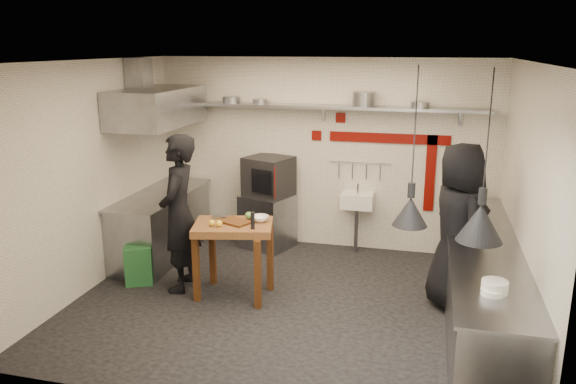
% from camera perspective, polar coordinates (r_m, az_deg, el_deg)
% --- Properties ---
extents(floor, '(5.00, 5.00, 0.00)m').
position_cam_1_polar(floor, '(6.80, 0.04, -11.15)').
color(floor, black).
rests_on(floor, ground).
extents(ceiling, '(5.00, 5.00, 0.00)m').
position_cam_1_polar(ceiling, '(6.12, 0.04, 13.15)').
color(ceiling, beige).
rests_on(ceiling, floor).
extents(wall_back, '(5.00, 0.04, 2.80)m').
position_cam_1_polar(wall_back, '(8.32, 3.60, 3.84)').
color(wall_back, silver).
rests_on(wall_back, floor).
extents(wall_front, '(5.00, 0.04, 2.80)m').
position_cam_1_polar(wall_front, '(4.40, -6.72, -6.27)').
color(wall_front, silver).
rests_on(wall_front, floor).
extents(wall_left, '(0.04, 4.20, 2.80)m').
position_cam_1_polar(wall_left, '(7.32, -19.29, 1.53)').
color(wall_left, silver).
rests_on(wall_left, floor).
extents(wall_right, '(0.04, 4.20, 2.80)m').
position_cam_1_polar(wall_right, '(6.22, 22.99, -1.09)').
color(wall_right, silver).
rests_on(wall_right, floor).
extents(red_band_horiz, '(1.70, 0.02, 0.14)m').
position_cam_1_polar(red_band_horiz, '(8.13, 10.22, 5.39)').
color(red_band_horiz, '#620803').
rests_on(red_band_horiz, wall_back).
extents(red_band_vert, '(0.14, 0.02, 1.10)m').
position_cam_1_polar(red_band_vert, '(8.20, 14.25, 1.83)').
color(red_band_vert, '#620803').
rests_on(red_band_vert, wall_back).
extents(red_tile_a, '(0.14, 0.02, 0.14)m').
position_cam_1_polar(red_tile_a, '(8.17, 5.37, 7.52)').
color(red_tile_a, '#620803').
rests_on(red_tile_a, wall_back).
extents(red_tile_b, '(0.14, 0.02, 0.14)m').
position_cam_1_polar(red_tile_b, '(8.27, 2.92, 5.76)').
color(red_tile_b, '#620803').
rests_on(red_tile_b, wall_back).
extents(back_shelf, '(4.60, 0.34, 0.04)m').
position_cam_1_polar(back_shelf, '(8.04, 3.44, 8.65)').
color(back_shelf, slate).
rests_on(back_shelf, wall_back).
extents(shelf_bracket_left, '(0.04, 0.06, 0.24)m').
position_cam_1_polar(shelf_bracket_left, '(8.74, -8.83, 8.34)').
color(shelf_bracket_left, slate).
rests_on(shelf_bracket_left, wall_back).
extents(shelf_bracket_mid, '(0.04, 0.06, 0.24)m').
position_cam_1_polar(shelf_bracket_mid, '(8.19, 3.63, 8.07)').
color(shelf_bracket_mid, slate).
rests_on(shelf_bracket_mid, wall_back).
extents(shelf_bracket_right, '(0.04, 0.06, 0.24)m').
position_cam_1_polar(shelf_bracket_right, '(8.07, 17.12, 7.34)').
color(shelf_bracket_right, slate).
rests_on(shelf_bracket_right, wall_back).
extents(pan_far_left, '(0.29, 0.29, 0.09)m').
position_cam_1_polar(pan_far_left, '(8.39, -5.75, 9.31)').
color(pan_far_left, slate).
rests_on(pan_far_left, back_shelf).
extents(pan_mid_left, '(0.24, 0.24, 0.07)m').
position_cam_1_polar(pan_mid_left, '(8.25, -2.81, 9.20)').
color(pan_mid_left, slate).
rests_on(pan_mid_left, back_shelf).
extents(stock_pot, '(0.41, 0.41, 0.20)m').
position_cam_1_polar(stock_pot, '(7.94, 7.74, 9.34)').
color(stock_pot, slate).
rests_on(stock_pot, back_shelf).
extents(pan_right, '(0.32, 0.32, 0.08)m').
position_cam_1_polar(pan_right, '(7.89, 13.31, 8.61)').
color(pan_right, slate).
rests_on(pan_right, back_shelf).
extents(oven_stand, '(0.84, 0.81, 0.80)m').
position_cam_1_polar(oven_stand, '(8.44, -2.10, -2.98)').
color(oven_stand, slate).
rests_on(oven_stand, floor).
extents(combi_oven, '(0.77, 0.75, 0.58)m').
position_cam_1_polar(combi_oven, '(8.26, -1.97, 1.59)').
color(combi_oven, black).
rests_on(combi_oven, oven_stand).
extents(oven_door, '(0.44, 0.19, 0.46)m').
position_cam_1_polar(oven_door, '(8.01, -2.68, 1.16)').
color(oven_door, '#620803').
rests_on(oven_door, combi_oven).
extents(oven_glass, '(0.34, 0.14, 0.34)m').
position_cam_1_polar(oven_glass, '(7.96, -2.67, 1.06)').
color(oven_glass, black).
rests_on(oven_glass, oven_door).
extents(hand_sink, '(0.46, 0.34, 0.22)m').
position_cam_1_polar(hand_sink, '(8.21, 7.07, -0.84)').
color(hand_sink, silver).
rests_on(hand_sink, wall_back).
extents(sink_tap, '(0.03, 0.03, 0.14)m').
position_cam_1_polar(sink_tap, '(8.16, 7.11, 0.37)').
color(sink_tap, slate).
rests_on(sink_tap, hand_sink).
extents(sink_drain, '(0.06, 0.06, 0.66)m').
position_cam_1_polar(sink_drain, '(8.30, 6.94, -3.84)').
color(sink_drain, slate).
rests_on(sink_drain, floor).
extents(utensil_rail, '(0.90, 0.02, 0.02)m').
position_cam_1_polar(utensil_rail, '(8.21, 7.31, 3.04)').
color(utensil_rail, slate).
rests_on(utensil_rail, wall_back).
extents(counter_right, '(0.70, 3.80, 0.90)m').
position_cam_1_polar(counter_right, '(6.48, 19.05, -9.02)').
color(counter_right, slate).
rests_on(counter_right, floor).
extents(counter_right_top, '(0.76, 3.90, 0.03)m').
position_cam_1_polar(counter_right_top, '(6.31, 19.41, -5.14)').
color(counter_right_top, slate).
rests_on(counter_right_top, counter_right).
extents(plate_stack, '(0.23, 0.23, 0.11)m').
position_cam_1_polar(plate_stack, '(5.13, 20.25, -9.01)').
color(plate_stack, silver).
rests_on(plate_stack, counter_right_top).
extents(small_bowl_right, '(0.19, 0.19, 0.05)m').
position_cam_1_polar(small_bowl_right, '(5.09, 20.05, -9.52)').
color(small_bowl_right, silver).
rests_on(small_bowl_right, counter_right_top).
extents(counter_left, '(0.70, 1.90, 0.90)m').
position_cam_1_polar(counter_left, '(8.27, -12.74, -3.37)').
color(counter_left, slate).
rests_on(counter_left, floor).
extents(counter_left_top, '(0.76, 2.00, 0.03)m').
position_cam_1_polar(counter_left_top, '(8.14, -12.93, -0.25)').
color(counter_left_top, slate).
rests_on(counter_left_top, counter_left).
extents(extractor_hood, '(0.78, 1.60, 0.50)m').
position_cam_1_polar(extractor_hood, '(7.90, -13.12, 8.41)').
color(extractor_hood, slate).
rests_on(extractor_hood, ceiling).
extents(hood_duct, '(0.28, 0.28, 0.50)m').
position_cam_1_polar(hood_duct, '(7.98, -14.92, 11.25)').
color(hood_duct, slate).
rests_on(hood_duct, ceiling).
extents(green_bin, '(0.45, 0.45, 0.50)m').
position_cam_1_polar(green_bin, '(7.49, -14.90, -7.06)').
color(green_bin, '#225E2D').
rests_on(green_bin, floor).
extents(prep_table, '(1.04, 0.83, 0.92)m').
position_cam_1_polar(prep_table, '(6.83, -5.51, -6.87)').
color(prep_table, brown).
rests_on(prep_table, floor).
extents(cutting_board, '(0.43, 0.38, 0.02)m').
position_cam_1_polar(cutting_board, '(6.70, -5.35, -3.02)').
color(cutting_board, '#4E2911').
rests_on(cutting_board, prep_table).
extents(pepper_mill, '(0.06, 0.06, 0.20)m').
position_cam_1_polar(pepper_mill, '(6.44, -3.61, -2.91)').
color(pepper_mill, black).
rests_on(pepper_mill, prep_table).
extents(lemon_a, '(0.09, 0.09, 0.07)m').
position_cam_1_polar(lemon_a, '(6.60, -7.74, -3.12)').
color(lemon_a, yellow).
rests_on(lemon_a, prep_table).
extents(lemon_b, '(0.10, 0.10, 0.08)m').
position_cam_1_polar(lemon_b, '(6.57, -7.02, -3.20)').
color(lemon_b, yellow).
rests_on(lemon_b, prep_table).
extents(veg_ball, '(0.11, 0.11, 0.09)m').
position_cam_1_polar(veg_ball, '(6.80, -4.01, -2.39)').
color(veg_ball, '#53853D').
rests_on(veg_ball, prep_table).
extents(steel_tray, '(0.20, 0.15, 0.03)m').
position_cam_1_polar(steel_tray, '(6.90, -6.94, -2.51)').
color(steel_tray, slate).
rests_on(steel_tray, prep_table).
extents(bowl, '(0.23, 0.23, 0.07)m').
position_cam_1_polar(bowl, '(6.73, -2.85, -2.71)').
color(bowl, silver).
rests_on(bowl, prep_table).
extents(heat_lamp_near, '(0.43, 0.43, 1.50)m').
position_cam_1_polar(heat_lamp_near, '(5.31, 12.67, 4.38)').
color(heat_lamp_near, black).
rests_on(heat_lamp_near, ceiling).
extents(heat_lamp_far, '(0.41, 0.41, 1.45)m').
position_cam_1_polar(heat_lamp_far, '(4.90, 19.49, 3.32)').
color(heat_lamp_far, black).
rests_on(heat_lamp_far, ceiling).
extents(chef_left, '(0.57, 0.77, 1.95)m').
position_cam_1_polar(chef_left, '(6.98, -11.03, -2.15)').
color(chef_left, black).
rests_on(chef_left, floor).
extents(chef_right, '(0.94, 1.11, 1.93)m').
position_cam_1_polar(chef_right, '(6.66, 16.85, -3.43)').
color(chef_right, black).
rests_on(chef_right, floor).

